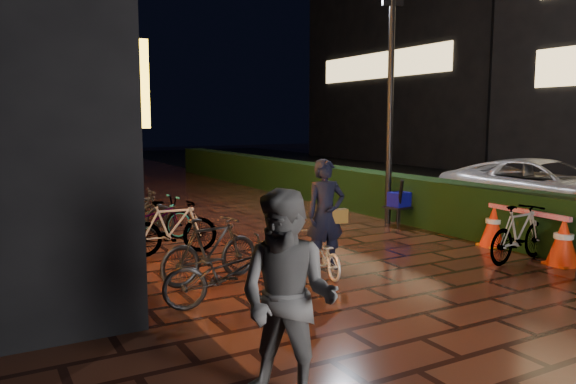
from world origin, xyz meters
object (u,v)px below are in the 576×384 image
traffic_barrier (526,232)px  cart_assembly (399,201)px  van (545,188)px  bystander_person (288,299)px  cyclist (324,233)px

traffic_barrier → cart_assembly: size_ratio=1.85×
van → cart_assembly: bearing=160.1°
traffic_barrier → bystander_person: bearing=-158.0°
traffic_barrier → cart_assembly: 3.01m
traffic_barrier → cart_assembly: cart_assembly is taller
bystander_person → cart_assembly: (5.71, 5.37, -0.33)m
van → bystander_person: bearing=-163.0°
bystander_person → cart_assembly: size_ratio=1.66×
bystander_person → traffic_barrier: (5.87, 2.37, -0.47)m
bystander_person → van: (9.45, 4.67, -0.19)m
cyclist → traffic_barrier: 3.66m
van → traffic_barrier: (-3.59, -2.30, -0.28)m
cart_assembly → van: bearing=-10.6°
van → cyclist: (-7.19, -1.70, -0.04)m
bystander_person → traffic_barrier: bystander_person is taller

